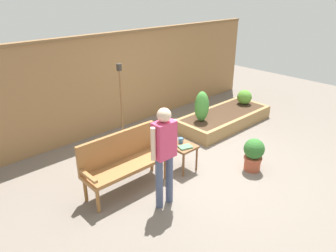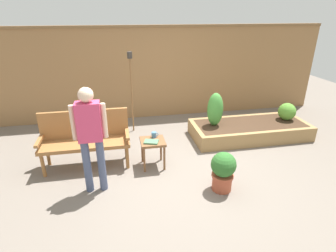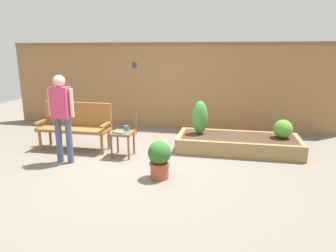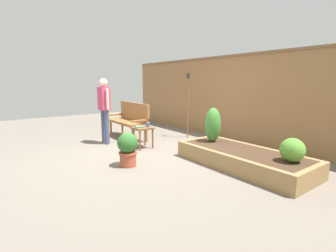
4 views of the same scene
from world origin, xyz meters
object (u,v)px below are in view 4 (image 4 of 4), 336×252
garden_bench (130,118)px  side_table (142,131)px  tiki_torch (188,94)px  book_on_table (139,127)px  shrub_far_corner (292,150)px  potted_boxwood (128,148)px  person_by_bench (104,105)px  cup_on_table (148,125)px  shrub_near_bench (213,125)px

garden_bench → side_table: bearing=-14.7°
side_table → tiki_torch: bearing=98.0°
book_on_table → shrub_far_corner: shrub_far_corner is taller
garden_bench → book_on_table: (1.06, -0.35, -0.05)m
potted_boxwood → side_table: bearing=136.8°
garden_bench → potted_boxwood: garden_bench is taller
side_table → shrub_far_corner: 3.10m
person_by_bench → cup_on_table: bearing=32.9°
shrub_near_bench → tiki_torch: bearing=155.5°
shrub_near_bench → tiki_torch: (-1.59, 0.72, 0.53)m
book_on_table → shrub_near_bench: 1.66m
garden_bench → person_by_bench: bearing=-77.2°
potted_boxwood → shrub_far_corner: size_ratio=1.67×
shrub_far_corner → tiki_torch: bearing=167.2°
book_on_table → shrub_near_bench: bearing=49.9°
book_on_table → potted_boxwood: 1.23m
potted_boxwood → cup_on_table: bearing=131.8°
potted_boxwood → garden_bench: bearing=150.4°
cup_on_table → shrub_near_bench: (1.33, 0.70, 0.11)m
garden_bench → person_by_bench: 0.90m
shrub_far_corner → person_by_bench: person_by_bench is taller
potted_boxwood → shrub_near_bench: 1.75m
shrub_far_corner → tiki_torch: tiki_torch is taller
garden_bench → potted_boxwood: bearing=-29.6°
side_table → potted_boxwood: 1.24m
side_table → cup_on_table: bearing=70.2°
cup_on_table → tiki_torch: tiki_torch is taller
book_on_table → tiki_torch: size_ratio=0.13×
garden_bench → side_table: size_ratio=3.00×
potted_boxwood → shrub_near_bench: bearing=74.2°
potted_boxwood → person_by_bench: size_ratio=0.39×
cup_on_table → book_on_table: bearing=-112.0°
cup_on_table → side_table: bearing=-109.8°
side_table → person_by_bench: size_ratio=0.31×
shrub_far_corner → person_by_bench: bearing=-161.4°
shrub_far_corner → shrub_near_bench: bearing=180.0°
person_by_bench → shrub_far_corner: bearing=18.6°
garden_bench → person_by_bench: person_by_bench is taller
garden_bench → potted_boxwood: (2.00, -1.13, -0.21)m
garden_bench → shrub_near_bench: bearing=12.1°
shrub_near_bench → person_by_bench: person_by_bench is taller
book_on_table → person_by_bench: 1.08m
shrub_near_bench → tiki_torch: 1.82m
cup_on_table → shrub_far_corner: (2.94, 0.70, -0.05)m
book_on_table → tiki_torch: tiki_torch is taller
cup_on_table → potted_boxwood: (0.86, -0.96, -0.19)m
side_table → person_by_bench: bearing=-151.3°
cup_on_table → person_by_bench: (-0.95, -0.62, 0.41)m
garden_bench → shrub_far_corner: (4.08, 0.53, -0.06)m
tiki_torch → person_by_bench: (-0.70, -2.04, -0.23)m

